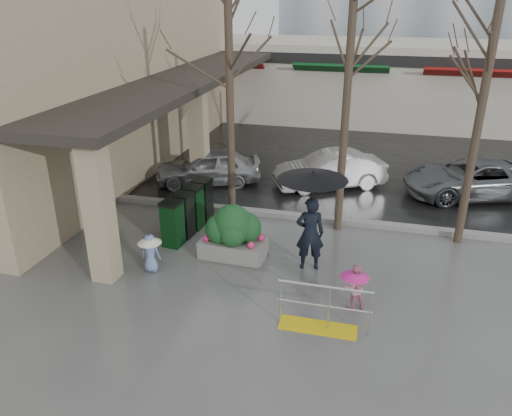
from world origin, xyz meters
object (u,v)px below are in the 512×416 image
at_px(handrail, 322,313).
at_px(car_c, 473,178).
at_px(tree_midwest, 351,40).
at_px(child_blue, 150,249).
at_px(tree_west, 229,43).
at_px(car_b, 330,170).
at_px(tree_mideast, 490,60).
at_px(planter, 233,233).
at_px(car_a, 208,167).
at_px(child_pink, 354,284).
at_px(news_boxes, 188,211).
at_px(woman, 311,208).

xyz_separation_m(handrail, car_c, (3.94, 8.48, 0.25)).
xyz_separation_m(handrail, tree_midwest, (-0.16, 4.80, 4.86)).
bearing_deg(child_blue, tree_west, -105.57).
height_order(tree_midwest, car_b, tree_midwest).
xyz_separation_m(tree_midwest, tree_mideast, (3.30, -0.00, -0.37)).
xyz_separation_m(handrail, planter, (-2.61, 2.45, 0.32)).
relative_size(tree_mideast, car_a, 1.76).
height_order(child_pink, car_b, car_b).
relative_size(tree_west, planter, 3.94).
height_order(tree_midwest, car_c, tree_midwest).
height_order(tree_west, tree_midwest, tree_midwest).
bearing_deg(handrail, tree_west, 124.99).
bearing_deg(planter, child_pink, -25.95).
bearing_deg(car_c, handrail, -43.01).
relative_size(tree_mideast, car_b, 1.70).
bearing_deg(news_boxes, handrail, -33.10).
height_order(handrail, tree_mideast, tree_mideast).
bearing_deg(child_blue, woman, -163.17).
relative_size(news_boxes, car_b, 0.61).
bearing_deg(car_a, planter, 6.31).
xyz_separation_m(news_boxes, car_b, (3.47, 4.59, -0.01)).
distance_m(handrail, news_boxes, 5.56).
distance_m(planter, car_b, 5.98).
xyz_separation_m(child_pink, child_blue, (-4.93, 0.36, -0.01)).
distance_m(tree_mideast, planter, 7.48).
distance_m(woman, child_pink, 2.16).
height_order(tree_mideast, news_boxes, tree_mideast).
relative_size(planter, car_c, 0.38).
bearing_deg(child_blue, tree_mideast, -154.52).
height_order(handrail, planter, planter).
relative_size(car_a, car_b, 0.97).
distance_m(tree_mideast, car_a, 9.58).
xyz_separation_m(tree_mideast, car_c, (0.80, 3.68, -4.23)).
height_order(news_boxes, car_a, news_boxes).
distance_m(planter, news_boxes, 1.99).
height_order(tree_midwest, car_a, tree_midwest).
bearing_deg(handrail, car_b, 95.63).
distance_m(woman, car_a, 6.78).
distance_m(child_blue, car_c, 11.00).
bearing_deg(tree_mideast, tree_midwest, 180.00).
distance_m(handrail, car_c, 9.35).
bearing_deg(car_c, child_blue, -67.08).
relative_size(child_pink, news_boxes, 0.45).
height_order(tree_midwest, woman, tree_midwest).
distance_m(tree_west, tree_mideast, 6.50).
xyz_separation_m(child_pink, planter, (-3.18, 1.55, 0.09)).
relative_size(handrail, tree_mideast, 0.29).
height_order(car_a, car_b, same).
distance_m(child_blue, news_boxes, 2.29).
relative_size(tree_midwest, tree_mideast, 1.08).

